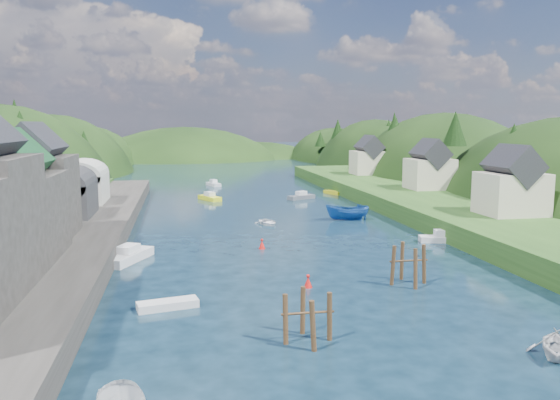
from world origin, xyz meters
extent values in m
plane|color=black|center=(0.00, 50.00, 0.00)|extent=(600.00, 600.00, 0.00)
ellipsoid|color=black|center=(-45.00, 75.00, -9.10)|extent=(44.00, 75.56, 52.00)
ellipsoid|color=black|center=(-45.00, 118.00, -8.43)|extent=(44.00, 75.56, 48.19)
ellipsoid|color=black|center=(-45.00, 160.00, -6.82)|extent=(44.00, 75.56, 39.00)
ellipsoid|color=black|center=(45.00, 75.00, -8.40)|extent=(36.00, 75.56, 48.00)
ellipsoid|color=black|center=(45.00, 118.00, -7.78)|extent=(36.00, 75.56, 44.49)
ellipsoid|color=black|center=(45.00, 160.00, -6.30)|extent=(36.00, 75.56, 36.00)
ellipsoid|color=black|center=(-10.00, 170.00, -10.00)|extent=(80.00, 60.00, 44.00)
ellipsoid|color=black|center=(18.00, 180.00, -12.00)|extent=(70.00, 56.00, 36.00)
cone|color=black|center=(-38.45, 63.57, 12.60)|extent=(4.73, 4.73, 5.66)
cone|color=black|center=(-41.66, 72.59, 13.68)|extent=(4.34, 4.34, 8.16)
cone|color=black|center=(-37.32, 80.81, 8.59)|extent=(5.28, 5.28, 5.51)
cone|color=black|center=(-41.48, 93.74, 12.33)|extent=(4.77, 4.77, 6.58)
cone|color=black|center=(-34.07, 99.29, 8.81)|extent=(4.07, 4.07, 5.63)
cone|color=black|center=(-41.97, 119.93, 9.96)|extent=(4.56, 4.56, 8.52)
cone|color=black|center=(-42.83, 125.44, 8.37)|extent=(4.75, 4.75, 6.08)
cone|color=black|center=(-39.57, 137.98, 9.10)|extent=(4.27, 4.27, 7.49)
cone|color=black|center=(37.77, 38.46, 9.95)|extent=(5.29, 5.29, 6.64)
cone|color=black|center=(33.50, 48.45, 12.39)|extent=(4.07, 4.07, 5.82)
cone|color=black|center=(41.92, 59.29, 8.15)|extent=(3.40, 3.40, 5.75)
cone|color=black|center=(41.99, 72.87, 10.99)|extent=(4.94, 4.94, 7.93)
cone|color=black|center=(36.08, 80.95, 12.16)|extent=(5.25, 5.25, 6.21)
cone|color=black|center=(41.27, 94.11, 12.32)|extent=(3.36, 3.36, 7.71)
cone|color=black|center=(43.64, 103.80, 10.75)|extent=(4.57, 4.57, 7.20)
cone|color=black|center=(39.84, 120.57, 9.50)|extent=(3.59, 3.59, 7.11)
cone|color=black|center=(36.31, 127.04, 11.63)|extent=(4.14, 4.14, 6.09)
cone|color=black|center=(34.13, 139.85, 8.10)|extent=(3.83, 3.83, 4.89)
cube|color=#2D2B28|center=(-24.00, 20.00, 1.00)|extent=(12.00, 110.00, 2.00)
cube|color=#2D2B28|center=(-26.00, 12.00, 5.50)|extent=(8.00, 9.00, 7.00)
cube|color=#1E592D|center=(-26.00, 12.00, 9.96)|extent=(5.88, 9.36, 5.88)
cube|color=#2D2B28|center=(-26.00, 21.00, 6.00)|extent=(7.00, 8.00, 8.00)
cube|color=black|center=(-26.00, 21.00, 10.84)|extent=(5.15, 8.32, 5.15)
cube|color=#2D2D30|center=(-26.00, 33.00, 4.00)|extent=(7.00, 9.00, 4.00)
cylinder|color=#2D2D30|center=(-26.00, 33.00, 6.00)|extent=(7.00, 9.00, 7.00)
cube|color=#B2B2A8|center=(-26.00, 45.00, 4.00)|extent=(7.00, 9.00, 4.00)
cylinder|color=#B2B2A8|center=(-26.00, 45.00, 6.00)|extent=(7.00, 9.00, 7.00)
cube|color=#234719|center=(25.00, 40.00, 1.20)|extent=(16.00, 120.00, 2.40)
cube|color=beige|center=(27.00, 22.00, 4.90)|extent=(7.00, 6.00, 5.00)
cube|color=black|center=(27.00, 22.00, 8.24)|extent=(5.15, 6.24, 5.15)
cube|color=beige|center=(29.00, 48.00, 4.90)|extent=(7.00, 6.00, 5.00)
cube|color=black|center=(29.00, 48.00, 8.24)|extent=(5.15, 6.24, 5.15)
cube|color=beige|center=(28.00, 75.00, 4.90)|extent=(7.00, 6.00, 5.00)
cube|color=black|center=(28.00, 75.00, 8.24)|extent=(5.15, 6.24, 5.15)
cylinder|color=#382314|center=(-3.08, -5.60, 1.24)|extent=(0.32, 0.32, 3.68)
cylinder|color=#382314|center=(-4.45, -4.23, 1.24)|extent=(0.32, 0.32, 3.68)
cylinder|color=#382314|center=(-5.82, -5.60, 1.24)|extent=(0.32, 0.32, 3.68)
cylinder|color=#382314|center=(-4.45, -6.97, 1.24)|extent=(0.32, 0.32, 3.68)
cylinder|color=#382314|center=(-4.45, -5.60, 1.85)|extent=(3.29, 0.16, 0.16)
cylinder|color=#382314|center=(7.89, 4.66, 1.37)|extent=(0.32, 0.32, 3.94)
cylinder|color=#382314|center=(6.52, 6.03, 1.37)|extent=(0.32, 0.32, 3.94)
cylinder|color=#382314|center=(5.15, 4.66, 1.37)|extent=(0.32, 0.32, 3.94)
cylinder|color=#382314|center=(6.52, 3.28, 1.37)|extent=(0.32, 0.32, 3.94)
cylinder|color=#382314|center=(6.52, 4.66, 2.00)|extent=(3.29, 0.16, 0.16)
cone|color=red|center=(-1.84, 5.30, 0.45)|extent=(0.70, 0.70, 0.90)
sphere|color=red|center=(-1.84, 5.30, 0.95)|extent=(0.30, 0.30, 0.30)
cone|color=red|center=(-3.48, 19.65, 0.45)|extent=(0.70, 0.70, 0.90)
sphere|color=red|center=(-3.48, 19.65, 0.95)|extent=(0.30, 0.30, 0.30)
cube|color=silver|center=(-17.00, 16.74, 0.40)|extent=(4.68, 6.66, 0.89)
cube|color=silver|center=(-17.00, 16.74, 1.24)|extent=(2.30, 2.65, 0.70)
imported|color=#1C4F9A|center=(10.64, 34.66, 1.02)|extent=(6.29, 2.94, 2.35)
cube|color=yellow|center=(-6.93, 58.07, 0.34)|extent=(4.00, 5.67, 0.76)
cube|color=silver|center=(-6.93, 58.07, 1.11)|extent=(1.96, 2.26, 0.70)
cube|color=#53565F|center=(9.04, 56.46, 0.32)|extent=(5.32, 3.82, 0.72)
cube|color=silver|center=(9.04, 56.46, 1.07)|extent=(2.13, 1.86, 0.70)
cube|color=silver|center=(16.97, 19.31, 0.32)|extent=(5.26, 2.66, 0.70)
cube|color=silver|center=(16.97, 19.31, 1.05)|extent=(1.96, 1.50, 0.70)
imported|color=white|center=(-0.59, 33.61, 0.25)|extent=(3.73, 4.50, 0.81)
cube|color=silver|center=(-12.97, 2.18, 0.27)|extent=(4.52, 2.30, 0.60)
imported|color=silver|center=(8.96, -10.26, 0.82)|extent=(4.73, 4.85, 1.94)
cube|color=silver|center=(-4.93, 79.96, 0.31)|extent=(3.07, 5.16, 0.69)
cube|color=silver|center=(-4.93, 79.96, 1.04)|extent=(1.61, 1.98, 0.70)
cube|color=gold|center=(16.52, 62.05, 0.28)|extent=(3.08, 4.70, 0.63)
camera|label=1|loc=(-11.83, -36.51, 13.22)|focal=35.00mm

